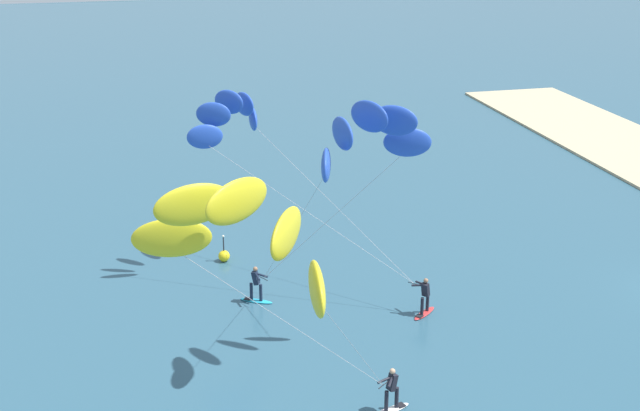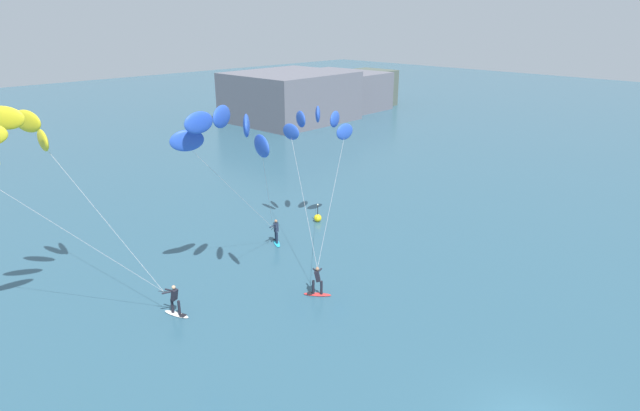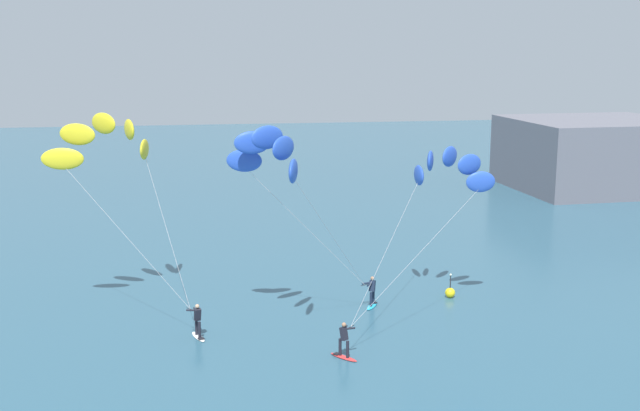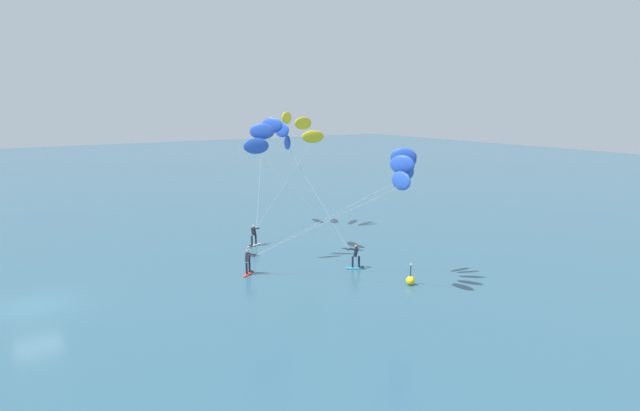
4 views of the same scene
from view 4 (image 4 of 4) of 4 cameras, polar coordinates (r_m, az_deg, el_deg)
name	(u,v)px [view 4 (image 4 of 4)]	position (r m, az deg, el deg)	size (l,w,h in m)	color
ground_plane	(35,306)	(35.34, -27.40, -9.19)	(240.00, 240.00, 0.00)	#2D566B
kitesurfer_nearshore	(396,172)	(33.77, 7.81, 3.46)	(9.75, 9.86, 8.56)	red
kitesurfer_mid_water	(286,131)	(49.30, -3.54, 7.73)	(7.89, 9.06, 10.39)	white
kitesurfer_far_out	(275,140)	(39.67, -4.63, 6.79)	(8.24, 6.61, 10.17)	#23ADD1
marker_buoy	(410,280)	(35.23, 9.32, -7.63)	(0.56, 0.56, 1.38)	yellow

